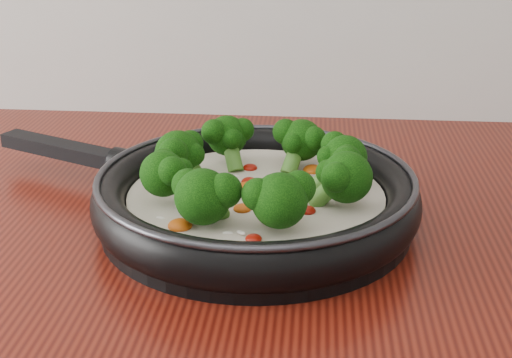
{
  "coord_description": "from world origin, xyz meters",
  "views": [
    {
      "loc": [
        0.2,
        0.45,
        1.22
      ],
      "look_at": [
        0.14,
        1.11,
        0.95
      ],
      "focal_mm": 49.4,
      "sensor_mm": 36.0,
      "label": 1
    }
  ],
  "objects": [
    {
      "name": "skillet",
      "position": [
        0.14,
        1.11,
        0.93
      ],
      "size": [
        0.55,
        0.44,
        0.09
      ],
      "color": "black",
      "rests_on": "counter"
    }
  ]
}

